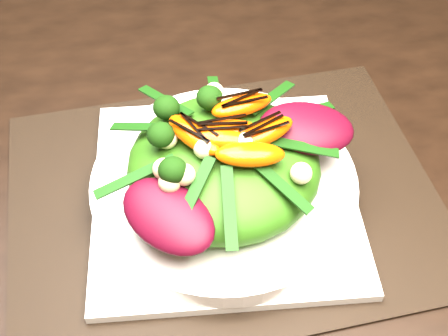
{
  "coord_description": "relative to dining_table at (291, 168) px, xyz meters",
  "views": [
    {
      "loc": [
        -0.13,
        -0.43,
        1.25
      ],
      "look_at": [
        -0.08,
        -0.05,
        0.8
      ],
      "focal_mm": 48.0,
      "sensor_mm": 36.0,
      "label": 1
    }
  ],
  "objects": [
    {
      "name": "plate_base",
      "position": [
        -0.08,
        -0.05,
        0.03
      ],
      "size": [
        0.28,
        0.28,
        0.01
      ],
      "primitive_type": "cube",
      "rotation": [
        0.0,
        0.0,
        -0.04
      ],
      "color": "white",
      "rests_on": "placemat"
    },
    {
      "name": "salad_bowl",
      "position": [
        -0.08,
        -0.05,
        0.04
      ],
      "size": [
        0.35,
        0.35,
        0.02
      ],
      "primitive_type": "cylinder",
      "rotation": [
        0.0,
        0.0,
        0.38
      ],
      "color": "white",
      "rests_on": "plate_base"
    },
    {
      "name": "orange_segment",
      "position": [
        -0.1,
        -0.02,
        0.11
      ],
      "size": [
        0.07,
        0.03,
        0.02
      ],
      "primitive_type": "ellipsoid",
      "rotation": [
        0.0,
        0.0,
        -0.08
      ],
      "color": "#F44604",
      "rests_on": "lettuce_mound"
    },
    {
      "name": "radicchio_leaf",
      "position": [
        0.0,
        -0.03,
        0.1
      ],
      "size": [
        0.1,
        0.07,
        0.02
      ],
      "primitive_type": "ellipsoid",
      "rotation": [
        0.0,
        0.0,
        -0.12
      ],
      "color": "#420715",
      "rests_on": "lettuce_mound"
    },
    {
      "name": "balsamic_drizzle",
      "position": [
        -0.1,
        -0.02,
        0.12
      ],
      "size": [
        0.04,
        0.01,
        0.0
      ],
      "primitive_type": "cube",
      "rotation": [
        0.0,
        0.0,
        -0.08
      ],
      "color": "black",
      "rests_on": "orange_segment"
    },
    {
      "name": "placemat",
      "position": [
        -0.08,
        -0.05,
        0.02
      ],
      "size": [
        0.47,
        0.38,
        0.0
      ],
      "primitive_type": "cube",
      "rotation": [
        0.0,
        0.0,
        0.1
      ],
      "color": "black",
      "rests_on": "dining_table"
    },
    {
      "name": "dining_table",
      "position": [
        0.0,
        0.0,
        0.0
      ],
      "size": [
        1.6,
        0.9,
        0.75
      ],
      "primitive_type": "cube",
      "color": "black",
      "rests_on": "floor"
    },
    {
      "name": "broccoli_floret",
      "position": [
        -0.15,
        -0.02,
        0.11
      ],
      "size": [
        0.04,
        0.04,
        0.04
      ],
      "primitive_type": "sphere",
      "rotation": [
        0.0,
        0.0,
        0.11
      ],
      "color": "black",
      "rests_on": "lettuce_mound"
    },
    {
      "name": "macadamia_nut",
      "position": [
        -0.05,
        -0.08,
        0.11
      ],
      "size": [
        0.02,
        0.02,
        0.02
      ],
      "primitive_type": "sphere",
      "rotation": [
        0.0,
        0.0,
        -0.22
      ],
      "color": "#FBF5B1",
      "rests_on": "lettuce_mound"
    },
    {
      "name": "lettuce_mound",
      "position": [
        -0.08,
        -0.05,
        0.07
      ],
      "size": [
        0.23,
        0.23,
        0.06
      ],
      "primitive_type": "ellipsoid",
      "rotation": [
        0.0,
        0.0,
        0.23
      ],
      "color": "#326713",
      "rests_on": "salad_bowl"
    }
  ]
}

